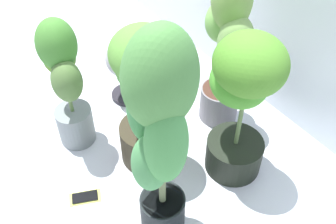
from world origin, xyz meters
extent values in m
plane|color=silver|center=(0.00, 0.00, 0.00)|extent=(8.00, 8.00, 0.00)
cylinder|color=black|center=(0.29, 0.38, 0.08)|extent=(0.27, 0.27, 0.17)
cylinder|color=#492A1B|center=(0.29, 0.38, 0.16)|extent=(0.24, 0.24, 0.02)
cylinder|color=#5A7543|center=(0.29, 0.38, 0.43)|extent=(0.02, 0.02, 0.51)
ellipsoid|color=#4B8629|center=(0.29, 0.38, 0.62)|extent=(0.39, 0.38, 0.25)
ellipsoid|color=#48952E|center=(0.23, 0.40, 0.49)|extent=(0.33, 0.31, 0.20)
cylinder|color=black|center=(0.35, -0.07, 0.09)|extent=(0.19, 0.19, 0.18)
cylinder|color=#3C3023|center=(0.35, -0.07, 0.18)|extent=(0.17, 0.17, 0.02)
cylinder|color=#67754B|center=(0.35, -0.07, 0.54)|extent=(0.03, 0.03, 0.72)
ellipsoid|color=#457D3C|center=(0.35, -0.07, 0.81)|extent=(0.22, 0.25, 0.36)
ellipsoid|color=#3A7D42|center=(0.27, -0.05, 0.63)|extent=(0.20, 0.22, 0.35)
ellipsoid|color=#438A45|center=(0.41, -0.09, 0.60)|extent=(0.20, 0.21, 0.35)
ellipsoid|color=#45884B|center=(0.36, -0.13, 0.47)|extent=(0.17, 0.18, 0.26)
cylinder|color=gray|center=(-0.31, -0.15, 0.10)|extent=(0.18, 0.18, 0.20)
cylinder|color=#482C1C|center=(-0.31, -0.15, 0.19)|extent=(0.17, 0.17, 0.02)
cylinder|color=#607D46|center=(-0.31, -0.15, 0.42)|extent=(0.02, 0.02, 0.44)
ellipsoid|color=#3F7A2E|center=(-0.31, -0.15, 0.59)|extent=(0.24, 0.24, 0.24)
ellipsoid|color=#4F7C25|center=(-0.38, -0.13, 0.47)|extent=(0.20, 0.20, 0.19)
ellipsoid|color=#4D6D37|center=(-0.22, -0.17, 0.45)|extent=(0.17, 0.16, 0.20)
cylinder|color=gray|center=(-0.02, 0.55, 0.10)|extent=(0.20, 0.20, 0.19)
cylinder|color=#482C21|center=(-0.02, 0.55, 0.19)|extent=(0.19, 0.19, 0.02)
cylinder|color=olive|center=(-0.02, 0.55, 0.48)|extent=(0.03, 0.03, 0.58)
ellipsoid|color=#79B056|center=(-0.08, 0.58, 0.55)|extent=(0.19, 0.20, 0.22)
ellipsoid|color=#799E56|center=(0.06, 0.53, 0.53)|extent=(0.16, 0.17, 0.27)
cylinder|color=#2F281A|center=(0.00, 0.09, 0.10)|extent=(0.26, 0.26, 0.20)
cylinder|color=#442919|center=(0.00, 0.09, 0.20)|extent=(0.24, 0.24, 0.02)
cylinder|color=#58763F|center=(0.00, 0.09, 0.44)|extent=(0.03, 0.03, 0.48)
ellipsoid|color=#528A36|center=(0.00, 0.09, 0.63)|extent=(0.36, 0.35, 0.22)
ellipsoid|color=#4F8B3C|center=(-0.06, 0.11, 0.50)|extent=(0.24, 0.26, 0.18)
cube|color=#C8CF53|center=(0.04, -0.29, 0.00)|extent=(0.12, 0.16, 0.01)
cube|color=black|center=(0.04, -0.29, 0.01)|extent=(0.10, 0.13, 0.00)
cylinder|color=black|center=(-0.44, 0.23, 0.01)|extent=(0.18, 0.18, 0.03)
cylinder|color=#9B969D|center=(-0.44, 0.23, 0.10)|extent=(0.02, 0.02, 0.14)
sphere|color=#9B969D|center=(-0.44, 0.23, 0.27)|extent=(0.21, 0.21, 0.20)
camera|label=1|loc=(1.08, -0.56, 1.54)|focal=42.21mm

